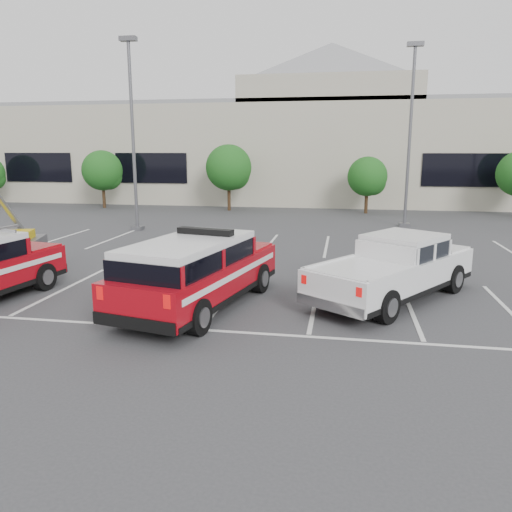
{
  "coord_description": "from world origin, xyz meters",
  "views": [
    {
      "loc": [
        3.42,
        -14.26,
        4.42
      ],
      "look_at": [
        0.68,
        1.32,
        1.05
      ],
      "focal_mm": 35.0,
      "sensor_mm": 36.0,
      "label": 1
    }
  ],
  "objects_px": {
    "fire_chief_suv": "(197,277)",
    "convention_building": "(309,147)",
    "light_pole_left": "(133,136)",
    "light_pole_mid": "(410,136)",
    "tree_mid_right": "(369,178)",
    "utility_rig": "(5,252)",
    "tree_mid_left": "(230,169)",
    "white_pickup": "(394,274)",
    "tree_left": "(104,172)"
  },
  "relations": [
    {
      "from": "tree_mid_right",
      "to": "white_pickup",
      "type": "bearing_deg",
      "value": -90.25
    },
    {
      "from": "tree_mid_right",
      "to": "fire_chief_suv",
      "type": "bearing_deg",
      "value": -103.78
    },
    {
      "from": "convention_building",
      "to": "light_pole_mid",
      "type": "bearing_deg",
      "value": -66.74
    },
    {
      "from": "tree_mid_left",
      "to": "light_pole_mid",
      "type": "bearing_deg",
      "value": -26.92
    },
    {
      "from": "convention_building",
      "to": "fire_chief_suv",
      "type": "xyz_separation_m",
      "value": [
        -0.76,
        -32.95,
        -3.81
      ]
    },
    {
      "from": "convention_building",
      "to": "light_pole_mid",
      "type": "distance_m",
      "value": 17.27
    },
    {
      "from": "light_pole_left",
      "to": "fire_chief_suv",
      "type": "distance_m",
      "value": 15.64
    },
    {
      "from": "light_pole_mid",
      "to": "fire_chief_suv",
      "type": "height_order",
      "value": "light_pole_mid"
    },
    {
      "from": "convention_building",
      "to": "tree_mid_right",
      "type": "height_order",
      "value": "convention_building"
    },
    {
      "from": "tree_left",
      "to": "utility_rig",
      "type": "bearing_deg",
      "value": -73.9
    },
    {
      "from": "convention_building",
      "to": "light_pole_left",
      "type": "relative_size",
      "value": 5.86
    },
    {
      "from": "fire_chief_suv",
      "to": "convention_building",
      "type": "bearing_deg",
      "value": 101.01
    },
    {
      "from": "utility_rig",
      "to": "white_pickup",
      "type": "bearing_deg",
      "value": -24.37
    },
    {
      "from": "light_pole_mid",
      "to": "utility_rig",
      "type": "bearing_deg",
      "value": -140.18
    },
    {
      "from": "convention_building",
      "to": "tree_left",
      "type": "relative_size",
      "value": 13.58
    },
    {
      "from": "tree_mid_left",
      "to": "fire_chief_suv",
      "type": "bearing_deg",
      "value": -79.41
    },
    {
      "from": "utility_rig",
      "to": "tree_mid_left",
      "type": "bearing_deg",
      "value": 59.88
    },
    {
      "from": "tree_mid_left",
      "to": "convention_building",
      "type": "bearing_deg",
      "value": 62.6
    },
    {
      "from": "tree_left",
      "to": "white_pickup",
      "type": "bearing_deg",
      "value": -46.92
    },
    {
      "from": "tree_mid_right",
      "to": "fire_chief_suv",
      "type": "xyz_separation_m",
      "value": [
        -5.67,
        -23.13,
        -1.6
      ]
    },
    {
      "from": "tree_mid_left",
      "to": "fire_chief_suv",
      "type": "distance_m",
      "value": 23.63
    },
    {
      "from": "convention_building",
      "to": "tree_left",
      "type": "distance_m",
      "value": 18.11
    },
    {
      "from": "tree_left",
      "to": "light_pole_left",
      "type": "height_order",
      "value": "light_pole_left"
    },
    {
      "from": "tree_left",
      "to": "convention_building",
      "type": "bearing_deg",
      "value": 33.05
    },
    {
      "from": "tree_left",
      "to": "white_pickup",
      "type": "height_order",
      "value": "tree_left"
    },
    {
      "from": "tree_mid_right",
      "to": "white_pickup",
      "type": "distance_m",
      "value": 21.36
    },
    {
      "from": "light_pole_left",
      "to": "light_pole_mid",
      "type": "relative_size",
      "value": 1.0
    },
    {
      "from": "white_pickup",
      "to": "light_pole_mid",
      "type": "bearing_deg",
      "value": 117.54
    },
    {
      "from": "tree_mid_left",
      "to": "light_pole_left",
      "type": "xyz_separation_m",
      "value": [
        -3.09,
        -10.05,
        2.14
      ]
    },
    {
      "from": "tree_left",
      "to": "light_pole_left",
      "type": "distance_m",
      "value": 12.43
    },
    {
      "from": "tree_left",
      "to": "tree_mid_right",
      "type": "relative_size",
      "value": 1.11
    },
    {
      "from": "convention_building",
      "to": "white_pickup",
      "type": "bearing_deg",
      "value": -81.2
    },
    {
      "from": "convention_building",
      "to": "light_pole_mid",
      "type": "xyz_separation_m",
      "value": [
        6.82,
        -15.86,
        0.47
      ]
    },
    {
      "from": "tree_mid_right",
      "to": "light_pole_mid",
      "type": "relative_size",
      "value": 0.39
    },
    {
      "from": "tree_mid_left",
      "to": "tree_mid_right",
      "type": "xyz_separation_m",
      "value": [
        10.0,
        -0.0,
        -0.54
      ]
    },
    {
      "from": "convention_building",
      "to": "utility_rig",
      "type": "distance_m",
      "value": 31.17
    },
    {
      "from": "convention_building",
      "to": "fire_chief_suv",
      "type": "height_order",
      "value": "convention_building"
    },
    {
      "from": "convention_building",
      "to": "light_pole_left",
      "type": "bearing_deg",
      "value": -112.39
    },
    {
      "from": "utility_rig",
      "to": "convention_building",
      "type": "bearing_deg",
      "value": 54.6
    },
    {
      "from": "utility_rig",
      "to": "fire_chief_suv",
      "type": "bearing_deg",
      "value": -39.8
    },
    {
      "from": "tree_left",
      "to": "light_pole_left",
      "type": "xyz_separation_m",
      "value": [
        6.91,
        -10.05,
        2.41
      ]
    },
    {
      "from": "light_pole_mid",
      "to": "tree_mid_left",
      "type": "bearing_deg",
      "value": 153.08
    },
    {
      "from": "convention_building",
      "to": "tree_mid_left",
      "type": "relative_size",
      "value": 12.38
    },
    {
      "from": "utility_rig",
      "to": "light_pole_left",
      "type": "bearing_deg",
      "value": 64.9
    },
    {
      "from": "tree_mid_right",
      "to": "utility_rig",
      "type": "relative_size",
      "value": 0.99
    },
    {
      "from": "tree_mid_right",
      "to": "light_pole_mid",
      "type": "xyz_separation_m",
      "value": [
        1.91,
        -6.05,
        2.68
      ]
    },
    {
      "from": "fire_chief_suv",
      "to": "white_pickup",
      "type": "relative_size",
      "value": 1.04
    },
    {
      "from": "convention_building",
      "to": "light_pole_left",
      "type": "distance_m",
      "value": 21.49
    },
    {
      "from": "tree_mid_right",
      "to": "light_pole_mid",
      "type": "height_order",
      "value": "light_pole_mid"
    },
    {
      "from": "tree_left",
      "to": "light_pole_mid",
      "type": "relative_size",
      "value": 0.43
    }
  ]
}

